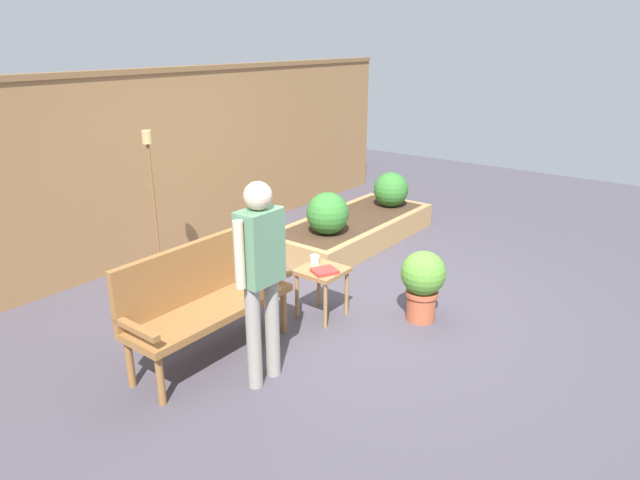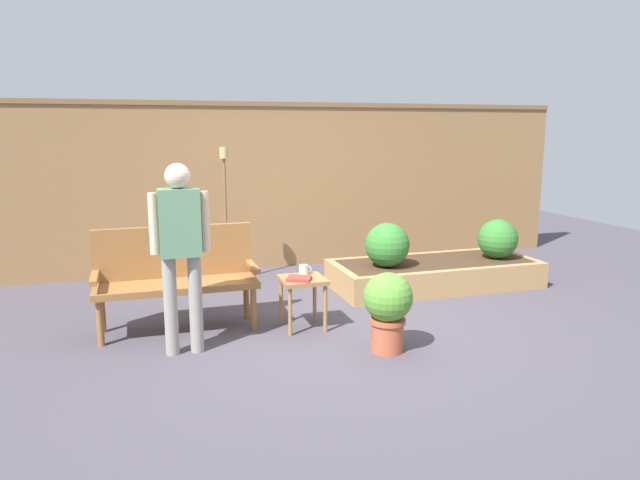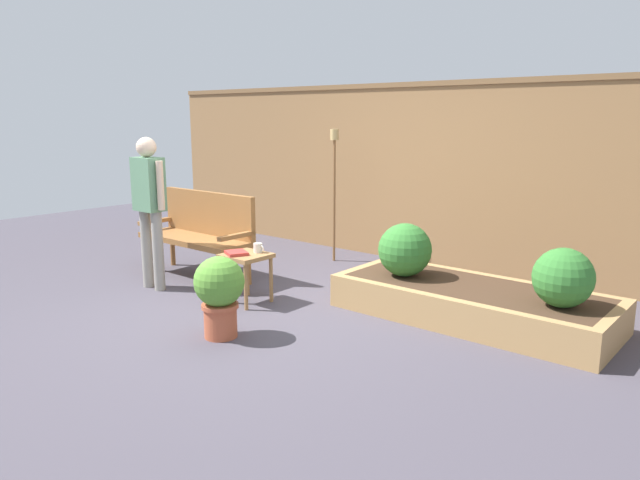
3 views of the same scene
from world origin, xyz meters
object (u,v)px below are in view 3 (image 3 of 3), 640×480
at_px(tiki_torch, 334,171).
at_px(cup_on_table, 258,248).
at_px(book_on_table, 236,253).
at_px(garden_bench, 201,228).
at_px(shrub_near_bench, 405,250).
at_px(side_table, 246,262).
at_px(potted_boxwood, 219,291).
at_px(person_by_bench, 149,200).
at_px(shrub_far_corner, 563,278).

bearing_deg(tiki_torch, cup_on_table, -75.28).
bearing_deg(book_on_table, garden_bench, -177.18).
height_order(shrub_near_bench, tiki_torch, tiki_torch).
xyz_separation_m(side_table, potted_boxwood, (0.51, -0.77, -0.01)).
bearing_deg(garden_bench, tiki_torch, 65.20).
bearing_deg(side_table, garden_bench, 161.95).
xyz_separation_m(book_on_table, person_by_bench, (-1.04, -0.22, 0.44)).
distance_m(book_on_table, shrub_far_corner, 2.87).
bearing_deg(shrub_far_corner, book_on_table, -161.11).
xyz_separation_m(cup_on_table, shrub_far_corner, (2.61, 0.74, 0.01)).
distance_m(side_table, person_by_bench, 1.25).
height_order(potted_boxwood, shrub_near_bench, shrub_near_bench).
distance_m(cup_on_table, shrub_far_corner, 2.72).
xyz_separation_m(garden_bench, tiki_torch, (0.69, 1.50, 0.57)).
xyz_separation_m(side_table, shrub_near_bench, (1.23, 0.86, 0.15)).
height_order(tiki_torch, person_by_bench, tiki_torch).
relative_size(garden_bench, potted_boxwood, 2.15).
bearing_deg(tiki_torch, book_on_table, -79.53).
xyz_separation_m(tiki_torch, person_by_bench, (-0.68, -2.15, -0.18)).
relative_size(garden_bench, shrub_near_bench, 2.90).
height_order(garden_bench, tiki_torch, tiki_torch).
bearing_deg(cup_on_table, tiki_torch, 104.72).
bearing_deg(cup_on_table, book_on_table, -118.14).
relative_size(potted_boxwood, shrub_far_corner, 1.43).
height_order(side_table, book_on_table, book_on_table).
bearing_deg(cup_on_table, garden_bench, 168.06).
bearing_deg(book_on_table, shrub_far_corner, 44.07).
height_order(shrub_far_corner, tiki_torch, tiki_torch).
relative_size(side_table, cup_on_table, 3.95).
bearing_deg(shrub_far_corner, side_table, -162.15).
relative_size(shrub_far_corner, tiki_torch, 0.29).
xyz_separation_m(potted_boxwood, shrub_near_bench, (0.72, 1.62, 0.16)).
distance_m(garden_bench, tiki_torch, 1.75).
bearing_deg(shrub_near_bench, potted_boxwood, -113.91).
xyz_separation_m(side_table, cup_on_table, (0.05, 0.12, 0.13)).
distance_m(garden_bench, side_table, 1.17).
height_order(potted_boxwood, tiki_torch, tiki_torch).
height_order(book_on_table, person_by_bench, person_by_bench).
distance_m(garden_bench, cup_on_table, 1.18).
xyz_separation_m(side_table, book_on_table, (-0.05, -0.07, 0.10)).
bearing_deg(person_by_bench, potted_boxwood, -16.61).
xyz_separation_m(cup_on_table, tiki_torch, (-0.46, 1.74, 0.59)).
relative_size(side_table, shrub_far_corner, 1.02).
xyz_separation_m(garden_bench, side_table, (1.11, -0.36, -0.15)).
bearing_deg(potted_boxwood, shrub_near_bench, 66.09).
distance_m(potted_boxwood, shrub_far_corner, 2.70).
distance_m(cup_on_table, person_by_bench, 1.28).
bearing_deg(garden_bench, cup_on_table, -11.94).
relative_size(side_table, tiki_torch, 0.30).
bearing_deg(shrub_far_corner, potted_boxwood, -142.96).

